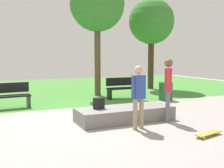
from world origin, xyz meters
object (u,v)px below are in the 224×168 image
at_px(skater_watching, 139,92).
at_px(concrete_ledge, 125,114).
at_px(backpack_on_ledge, 99,103).
at_px(skater_performing_trick, 168,85).
at_px(tree_slender_maple, 97,5).
at_px(park_bench_near_path, 124,87).
at_px(park_bench_near_lamppost, 7,95).
at_px(skateboard_by_ledge, 208,133).
at_px(trash_bin, 166,91).
at_px(tree_broad_elm, 151,22).

bearing_deg(skater_watching, concrete_ledge, 84.58).
relative_size(backpack_on_ledge, skater_performing_trick, 0.18).
relative_size(skater_performing_trick, tree_slender_maple, 0.33).
distance_m(skater_performing_trick, tree_slender_maple, 6.44).
distance_m(park_bench_near_path, park_bench_near_lamppost, 4.92).
height_order(skateboard_by_ledge, park_bench_near_path, park_bench_near_path).
height_order(backpack_on_ledge, park_bench_near_lamppost, park_bench_near_lamppost).
distance_m(backpack_on_ledge, skateboard_by_ledge, 2.98).
relative_size(park_bench_near_path, tree_slender_maple, 0.29).
xyz_separation_m(backpack_on_ledge, trash_bin, (3.99, 2.40, -0.17)).
xyz_separation_m(backpack_on_ledge, skater_watching, (0.68, -1.03, 0.40)).
relative_size(skater_performing_trick, trash_bin, 2.35).
bearing_deg(park_bench_near_lamppost, park_bench_near_path, 4.96).
bearing_deg(tree_slender_maple, skater_watching, -101.41).
bearing_deg(tree_broad_elm, skater_watching, -124.58).
bearing_deg(backpack_on_ledge, park_bench_near_lamppost, 95.74).
height_order(backpack_on_ledge, trash_bin, trash_bin).
height_order(skater_performing_trick, skater_watching, skater_performing_trick).
xyz_separation_m(backpack_on_ledge, park_bench_near_lamppost, (-2.25, 3.22, -0.08)).
xyz_separation_m(concrete_ledge, trash_bin, (3.22, 2.49, 0.19)).
bearing_deg(park_bench_near_path, backpack_on_ledge, -126.01).
height_order(park_bench_near_path, tree_broad_elm, tree_broad_elm).
bearing_deg(trash_bin, backpack_on_ledge, -149.03).
relative_size(park_bench_near_lamppost, trash_bin, 2.12).
bearing_deg(skateboard_by_ledge, concrete_ledge, 116.80).
xyz_separation_m(park_bench_near_path, trash_bin, (1.34, -1.25, -0.10)).
bearing_deg(park_bench_near_lamppost, tree_slender_maple, 22.15).
bearing_deg(concrete_ledge, tree_slender_maple, 77.49).
height_order(skater_watching, trash_bin, skater_watching).
relative_size(skater_performing_trick, tree_broad_elm, 0.36).
xyz_separation_m(backpack_on_ledge, tree_broad_elm, (5.60, 6.10, 3.19)).
distance_m(skateboard_by_ledge, trash_bin, 5.14).
relative_size(skater_watching, park_bench_near_path, 1.01).
bearing_deg(park_bench_near_path, skater_watching, -112.81).
xyz_separation_m(skater_performing_trick, trash_bin, (2.16, 3.11, -0.68)).
relative_size(skater_watching, tree_broad_elm, 0.32).
height_order(concrete_ledge, backpack_on_ledge, backpack_on_ledge).
distance_m(backpack_on_ledge, skater_watching, 1.30).
xyz_separation_m(skater_performing_trick, park_bench_near_lamppost, (-4.08, 3.94, -0.58)).
distance_m(tree_slender_maple, trash_bin, 5.04).
height_order(skater_performing_trick, park_bench_near_lamppost, skater_performing_trick).
distance_m(skater_watching, park_bench_near_path, 5.10).
relative_size(skater_performing_trick, skater_watching, 1.10).
distance_m(skater_watching, skateboard_by_ledge, 1.93).
bearing_deg(tree_slender_maple, concrete_ledge, -102.51).
bearing_deg(park_bench_near_lamppost, skater_performing_trick, -43.95).
relative_size(backpack_on_ledge, skater_watching, 0.20).
bearing_deg(tree_broad_elm, backpack_on_ledge, -132.56).
xyz_separation_m(skater_performing_trick, tree_slender_maple, (0.05, 5.62, 3.14)).
bearing_deg(concrete_ledge, tree_broad_elm, 52.08).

